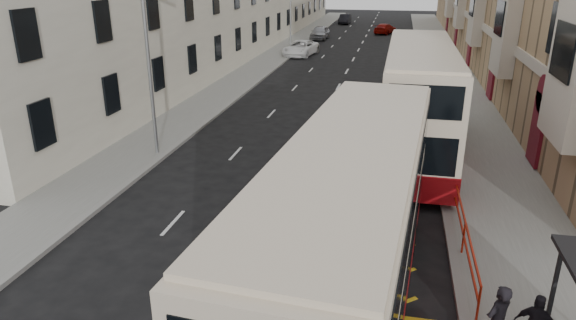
% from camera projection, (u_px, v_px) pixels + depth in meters
% --- Properties ---
extents(pavement_right, '(4.00, 120.00, 0.15)m').
position_uv_depth(pavement_right, '(452.00, 85.00, 37.04)').
color(pavement_right, slate).
rests_on(pavement_right, ground).
extents(pavement_left, '(3.00, 120.00, 0.15)m').
position_uv_depth(pavement_left, '(246.00, 76.00, 40.03)').
color(pavement_left, slate).
rests_on(pavement_left, ground).
extents(kerb_right, '(0.25, 120.00, 0.15)m').
position_uv_depth(kerb_right, '(423.00, 84.00, 37.42)').
color(kerb_right, gray).
rests_on(kerb_right, ground).
extents(kerb_left, '(0.25, 120.00, 0.15)m').
position_uv_depth(kerb_left, '(264.00, 77.00, 39.74)').
color(kerb_left, gray).
rests_on(kerb_left, ground).
extents(road_markings, '(10.00, 110.00, 0.01)m').
position_uv_depth(road_markings, '(358.00, 51.00, 52.34)').
color(road_markings, silver).
rests_on(road_markings, ground).
extents(guard_railing, '(0.06, 6.56, 1.01)m').
position_uv_depth(guard_railing, '(464.00, 231.00, 14.89)').
color(guard_railing, '#AC1F0C').
rests_on(guard_railing, pavement_right).
extents(street_lamp_near, '(0.93, 0.18, 8.00)m').
position_uv_depth(street_lamp_near, '(149.00, 53.00, 21.72)').
color(street_lamp_near, gray).
rests_on(street_lamp_near, pavement_left).
extents(street_lamp_far, '(0.93, 0.18, 8.00)m').
position_uv_depth(street_lamp_far, '(291.00, 5.00, 49.19)').
color(street_lamp_far, gray).
rests_on(street_lamp_far, pavement_left).
extents(double_decker_front, '(3.68, 11.95, 4.69)m').
position_uv_depth(double_decker_front, '(350.00, 236.00, 11.51)').
color(double_decker_front, beige).
rests_on(double_decker_front, ground).
extents(double_decker_rear, '(2.91, 12.36, 4.92)m').
position_uv_depth(double_decker_rear, '(418.00, 101.00, 22.68)').
color(double_decker_rear, beige).
rests_on(double_decker_rear, ground).
extents(white_van, '(3.18, 5.51, 1.44)m').
position_uv_depth(white_van, '(301.00, 48.00, 49.46)').
color(white_van, white).
rests_on(white_van, ground).
extents(car_silver, '(2.01, 4.66, 1.57)m').
position_uv_depth(car_silver, '(320.00, 33.00, 60.83)').
color(car_silver, '#A0A2A8').
rests_on(car_silver, ground).
extents(car_dark, '(1.62, 4.32, 1.41)m').
position_uv_depth(car_dark, '(345.00, 19.00, 77.49)').
color(car_dark, black).
rests_on(car_dark, ground).
extents(car_red, '(3.10, 4.77, 1.28)m').
position_uv_depth(car_red, '(385.00, 29.00, 65.88)').
color(car_red, '#960904').
rests_on(car_red, ground).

